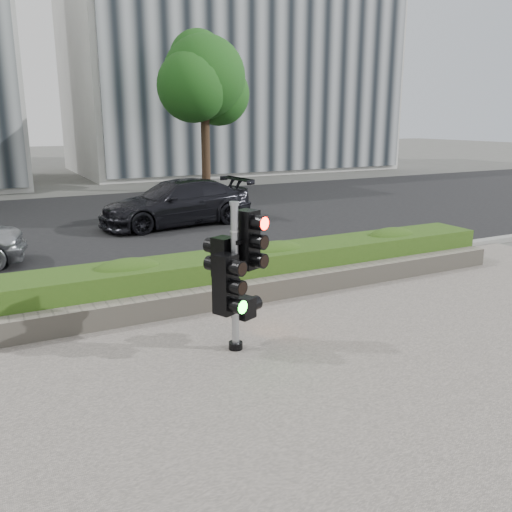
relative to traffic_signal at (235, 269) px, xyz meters
name	(u,v)px	position (x,y,z in m)	size (l,w,h in m)	color
ground	(272,354)	(0.37, -0.33, -1.11)	(120.00, 120.00, 0.00)	#51514C
sidewalk	(406,454)	(0.37, -2.83, -1.10)	(16.00, 11.00, 0.03)	#9E9389
road	(104,225)	(0.37, 9.67, -1.10)	(60.00, 13.00, 0.02)	black
curb	(187,285)	(0.37, 2.82, -1.05)	(60.00, 0.25, 0.12)	gray
stone_wall	(214,298)	(0.37, 1.57, -0.91)	(12.00, 0.32, 0.34)	gray
hedge	(199,277)	(0.37, 2.22, -0.74)	(12.00, 1.00, 0.68)	olive
building_right	(229,66)	(11.37, 24.67, 4.89)	(18.00, 10.00, 12.00)	#B7B7B2
tree_right	(203,80)	(5.85, 15.22, 3.37)	(4.10, 3.58, 6.53)	black
traffic_signal	(235,269)	(0.00, 0.00, 0.00)	(0.71, 0.64, 1.96)	black
car_dark	(176,203)	(2.22, 8.57, -0.45)	(1.80, 4.42, 1.28)	black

